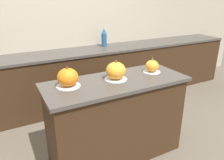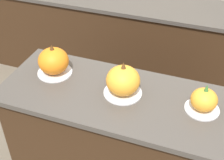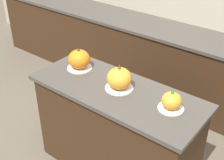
% 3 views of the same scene
% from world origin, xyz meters
% --- Properties ---
extents(kitchen_island, '(1.45, 0.59, 0.89)m').
position_xyz_m(kitchen_island, '(0.00, 0.00, 0.45)').
color(kitchen_island, '#382314').
rests_on(kitchen_island, ground_plane).
extents(back_counter, '(6.00, 0.60, 0.89)m').
position_xyz_m(back_counter, '(0.00, 1.36, 0.45)').
color(back_counter, '#382314').
rests_on(back_counter, ground_plane).
extents(pumpkin_cake_left, '(0.22, 0.22, 0.21)m').
position_xyz_m(pumpkin_cake_left, '(-0.47, 0.07, 0.98)').
color(pumpkin_cake_left, silver).
rests_on(pumpkin_cake_left, kitchen_island).
extents(pumpkin_cake_center, '(0.23, 0.23, 0.22)m').
position_xyz_m(pumpkin_cake_center, '(0.01, 0.02, 0.98)').
color(pumpkin_cake_center, silver).
rests_on(pumpkin_cake_center, kitchen_island).
extents(pumpkin_cake_right, '(0.19, 0.19, 0.17)m').
position_xyz_m(pumpkin_cake_right, '(0.46, 0.04, 0.96)').
color(pumpkin_cake_right, silver).
rests_on(pumpkin_cake_right, kitchen_island).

